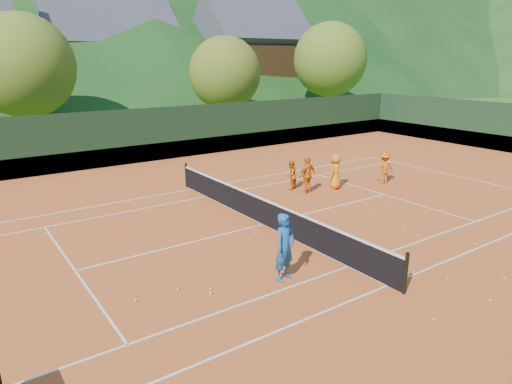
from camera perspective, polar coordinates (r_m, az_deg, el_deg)
ground at (r=16.12m, az=0.94°, el=-4.14°), size 400.00×400.00×0.00m
clay_court at (r=16.12m, az=0.94°, el=-4.11°), size 40.00×24.00×0.02m
coach at (r=11.94m, az=3.63°, el=-6.91°), size 0.76×0.60×1.83m
student_a at (r=20.28m, az=4.38°, el=2.13°), size 0.76×0.68×1.31m
student_b at (r=19.74m, az=6.45°, el=2.13°), size 0.99×0.52×1.61m
student_c at (r=20.59m, az=9.90°, el=2.54°), size 0.90×0.74×1.58m
student_d at (r=22.01m, az=15.76°, el=2.92°), size 1.07×0.82×1.47m
tennis_ball_0 at (r=11.64m, az=-5.65°, el=-12.45°), size 0.07×0.07×0.07m
tennis_ball_1 at (r=11.27m, az=21.35°, el=-14.66°), size 0.07×0.07×0.07m
tennis_ball_2 at (r=13.95m, az=28.60°, el=-9.41°), size 0.07×0.07×0.07m
tennis_ball_6 at (r=18.64m, az=15.89°, el=-1.74°), size 0.07×0.07×0.07m
tennis_ball_8 at (r=15.95m, az=25.80°, el=-5.88°), size 0.07×0.07×0.07m
tennis_ball_9 at (r=14.79m, az=24.13°, el=-7.38°), size 0.07×0.07×0.07m
tennis_ball_10 at (r=11.63m, az=-14.78°, el=-12.99°), size 0.07×0.07×0.07m
tennis_ball_11 at (r=14.96m, az=4.21°, el=-5.63°), size 0.07×0.07×0.07m
tennis_ball_12 at (r=14.77m, az=-0.70°, el=-5.90°), size 0.07×0.07×0.07m
tennis_ball_14 at (r=13.30m, az=22.87°, el=-9.89°), size 0.07×0.07×0.07m
tennis_ball_17 at (r=16.56m, az=18.05°, el=-4.22°), size 0.07×0.07×0.07m
tennis_ball_18 at (r=11.94m, az=-9.67°, el=-11.82°), size 0.07×0.07×0.07m
tennis_ball_19 at (r=15.67m, az=4.90°, el=-4.61°), size 0.07×0.07×0.07m
tennis_ball_21 at (r=17.81m, az=14.06°, el=-2.44°), size 0.07×0.07×0.07m
tennis_ball_23 at (r=12.62m, az=27.24°, el=-11.93°), size 0.07×0.07×0.07m
tennis_ball_24 at (r=11.82m, az=-5.66°, el=-11.97°), size 0.07×0.07×0.07m
court_lines at (r=16.11m, az=0.94°, el=-4.06°), size 23.83×11.03×0.00m
tennis_net at (r=15.95m, az=0.95°, el=-2.39°), size 0.10×12.07×1.10m
perimeter_fence at (r=15.72m, az=0.96°, el=0.19°), size 40.40×24.24×3.00m
chalet_mid at (r=48.56m, az=-17.68°, el=14.87°), size 12.65×8.82×11.45m
chalet_right at (r=51.15m, az=-0.56°, el=15.95°), size 11.50×8.82×11.91m
tree_b at (r=32.60m, az=-27.17°, el=13.85°), size 6.40×6.40×8.40m
tree_c at (r=36.50m, az=-3.89°, el=14.62°), size 5.60×5.60×7.35m
tree_d at (r=44.62m, az=9.23°, el=16.02°), size 6.80×6.80×8.93m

